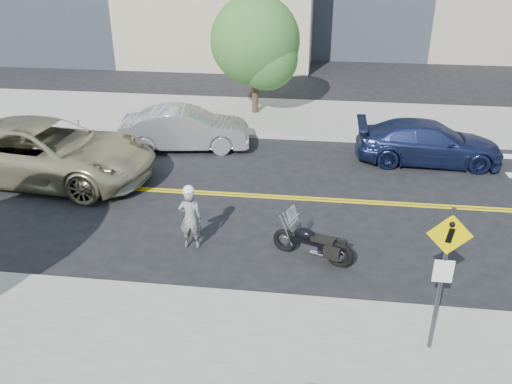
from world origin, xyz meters
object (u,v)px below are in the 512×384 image
object	(u,v)px
motorcyclist	(190,217)
parked_car_silver	(185,129)
motorcycle	(313,236)
suv	(47,152)
parked_car_blue	(429,142)
pedestrian_sign	(444,268)

from	to	relation	value
motorcyclist	parked_car_silver	xyz separation A→B (m)	(-1.80, 6.71, -0.10)
motorcycle	suv	world-z (taller)	suv
motorcycle	parked_car_silver	world-z (taller)	parked_car_silver
parked_car_blue	motorcyclist	bearing A→B (deg)	133.92
motorcyclist	parked_car_blue	world-z (taller)	motorcyclist
motorcycle	parked_car_silver	distance (m)	8.42
suv	parked_car_blue	bearing A→B (deg)	-71.37
suv	motorcycle	bearing A→B (deg)	-108.04
pedestrian_sign	parked_car_blue	bearing A→B (deg)	81.86
suv	parked_car_blue	distance (m)	12.72
motorcyclist	suv	size ratio (longest dim) A/B	0.25
parked_car_blue	parked_car_silver	bearing A→B (deg)	89.00
motorcycle	parked_car_blue	bearing A→B (deg)	81.43
motorcyclist	motorcycle	size ratio (longest dim) A/B	0.85
motorcycle	parked_car_blue	world-z (taller)	parked_car_blue
pedestrian_sign	parked_car_silver	distance (m)	12.35
suv	parked_car_silver	size ratio (longest dim) A/B	1.49
motorcycle	suv	size ratio (longest dim) A/B	0.30
pedestrian_sign	parked_car_silver	bearing A→B (deg)	126.07
pedestrian_sign	suv	xyz separation A→B (m)	(-10.94, 6.68, -1.00)
parked_car_silver	parked_car_blue	bearing A→B (deg)	-99.76
parked_car_blue	suv	bearing A→B (deg)	104.19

